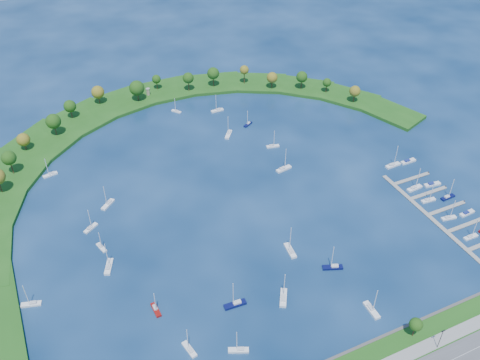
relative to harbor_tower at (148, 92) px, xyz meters
name	(u,v)px	position (x,y,z in m)	size (l,w,h in m)	color
ground	(235,194)	(10.05, -115.26, -4.39)	(700.00, 700.00, 0.00)	#072042
breakwater	(121,164)	(-36.28, -66.54, -3.40)	(286.74, 247.64, 2.00)	#1D5215
breakwater_trees	(136,109)	(-15.70, -29.05, 6.34)	(237.83, 92.59, 13.97)	#382314
harbor_tower	(148,92)	(0.00, 0.00, 0.00)	(2.60, 2.60, 4.68)	gray
dock_system	(449,219)	(95.35, -176.26, -4.04)	(24.28, 82.00, 1.60)	gray
moored_boat_0	(229,134)	(29.31, -63.67, -3.45)	(7.46, 8.71, 13.26)	white
moored_boat_1	(101,247)	(-60.91, -124.62, -3.54)	(3.72, 7.17, 10.15)	white
moored_boat_2	(189,349)	(-43.65, -191.40, -3.50)	(3.67, 8.21, 11.67)	white
moored_boat_3	(273,146)	(47.25, -85.59, -3.52)	(7.67, 3.58, 10.87)	white
moored_boat_4	(239,349)	(-27.09, -199.40, -3.51)	(7.95, 5.14, 11.38)	white
moored_boat_5	(372,309)	(28.85, -205.16, -3.45)	(2.82, 9.11, 13.28)	white
moored_boat_6	(91,228)	(-62.49, -109.84, -3.51)	(7.61, 6.03, 11.31)	white
moored_boat_7	(108,204)	(-50.90, -96.34, -3.47)	(7.99, 7.47, 12.58)	white
moored_boat_8	(217,110)	(34.17, -35.28, -3.49)	(8.10, 2.37, 11.86)	white
moored_boat_9	(284,168)	(42.40, -107.48, -3.45)	(9.38, 3.97, 13.36)	white
moored_boat_10	(290,250)	(15.53, -162.64, -3.43)	(3.71, 9.70, 13.90)	white
moored_boat_11	(235,304)	(-19.41, -179.56, -3.44)	(9.42, 3.13, 13.65)	#0A0E42
moored_boat_12	(109,266)	(-60.77, -137.76, -3.44)	(6.09, 9.52, 13.61)	white
moored_boat_13	(31,303)	(-94.12, -144.50, -3.49)	(8.33, 4.40, 11.80)	white
moored_boat_14	(248,124)	(44.67, -58.26, -3.54)	(6.93, 5.16, 10.15)	#0A0E42
moored_boat_15	(333,267)	(27.38, -179.17, -3.46)	(9.18, 5.57, 13.07)	#0A0E42
moored_boat_16	(50,174)	(-72.86, -59.28, -3.51)	(7.97, 3.55, 11.33)	white
moored_boat_17	(176,111)	(10.31, -25.30, -3.55)	(5.37, 6.37, 9.64)	white
moored_boat_18	(283,297)	(-0.18, -184.91, -3.43)	(7.17, 9.40, 13.83)	white
moored_boat_19	(156,309)	(-49.33, -168.45, -3.51)	(2.40, 7.59, 11.04)	maroon
docked_boat_2	(471,236)	(95.58, -190.17, -3.52)	(7.42, 2.13, 10.89)	white
docked_boat_4	(449,217)	(95.58, -175.72, -3.51)	(7.85, 3.41, 11.17)	white
docked_boat_5	(467,213)	(106.03, -176.85, -3.77)	(8.46, 2.88, 1.70)	white
docked_boat_6	(428,200)	(95.58, -161.17, -3.50)	(7.90, 2.79, 11.38)	white
docked_boat_7	(448,197)	(106.07, -163.50, -3.49)	(8.18, 2.74, 11.85)	#0A0E42
docked_boat_8	(415,188)	(95.56, -150.63, -3.46)	(9.03, 3.15, 13.03)	white
docked_boat_9	(432,184)	(106.02, -152.02, -3.73)	(9.17, 3.69, 1.82)	white
docked_boat_10	(393,165)	(97.95, -129.80, -3.45)	(9.06, 2.94, 13.15)	white
docked_boat_11	(408,161)	(107.92, -130.37, -3.72)	(9.03, 2.67, 1.83)	white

